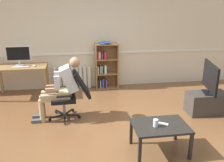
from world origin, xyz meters
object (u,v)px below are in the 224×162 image
at_px(person_seated, 61,87).
at_px(tv_screen, 210,78).
at_px(tv_stand, 207,103).
at_px(coffee_table, 160,128).
at_px(radiator, 72,78).
at_px(drinking_glass, 156,123).
at_px(computer_desk, 21,70).
at_px(spare_remote, 163,124).
at_px(imac_monitor, 18,54).
at_px(office_chair, 72,93).
at_px(bookshelf, 105,66).
at_px(keyboard, 21,67).
at_px(computer_mouse, 34,66).

relative_size(person_seated, tv_screen, 1.37).
bearing_deg(person_seated, tv_screen, 83.09).
relative_size(tv_stand, coffee_table, 0.98).
distance_m(radiator, tv_stand, 3.38).
distance_m(person_seated, drinking_glass, 2.01).
distance_m(computer_desk, spare_remote, 3.76).
bearing_deg(computer_desk, spare_remote, -46.96).
height_order(imac_monitor, spare_remote, imac_monitor).
xyz_separation_m(office_chair, coffee_table, (1.31, -1.39, -0.12)).
height_order(imac_monitor, bookshelf, bookshelf).
height_order(imac_monitor, tv_stand, imac_monitor).
bearing_deg(spare_remote, computer_desk, 77.61).
xyz_separation_m(imac_monitor, coffee_table, (2.54, -2.83, -0.63)).
bearing_deg(bookshelf, tv_stand, -45.18).
xyz_separation_m(radiator, coffee_table, (1.31, -3.14, 0.11)).
bearing_deg(keyboard, computer_desk, 101.81).
bearing_deg(person_seated, office_chair, 90.00).
height_order(tv_stand, tv_screen, tv_screen).
relative_size(bookshelf, office_chair, 1.30).
height_order(keyboard, radiator, keyboard).
bearing_deg(bookshelf, tv_screen, -45.16).
distance_m(computer_mouse, bookshelf, 1.80).
bearing_deg(keyboard, office_chair, -46.37).
relative_size(bookshelf, spare_remote, 8.25).
height_order(bookshelf, coffee_table, bookshelf).
distance_m(imac_monitor, radiator, 1.47).
xyz_separation_m(radiator, spare_remote, (1.36, -3.13, 0.17)).
distance_m(imac_monitor, keyboard, 0.34).
bearing_deg(office_chair, bookshelf, 149.59).
height_order(bookshelf, office_chair, bookshelf).
xyz_separation_m(computer_mouse, tv_stand, (3.61, -1.47, -0.55)).
bearing_deg(radiator, spare_remote, -66.46).
xyz_separation_m(tv_screen, drinking_glass, (-1.52, -1.19, -0.26)).
distance_m(computer_desk, keyboard, 0.19).
xyz_separation_m(bookshelf, spare_remote, (0.49, -3.03, -0.13)).
bearing_deg(drinking_glass, bookshelf, 96.58).
relative_size(person_seated, drinking_glass, 10.96).
distance_m(imac_monitor, tv_screen, 4.32).
bearing_deg(bookshelf, coffee_table, -81.75).
xyz_separation_m(computer_desk, keyboard, (0.03, -0.14, 0.12)).
distance_m(imac_monitor, person_seated, 1.82).
bearing_deg(radiator, coffee_table, -67.35).
bearing_deg(spare_remote, coffee_table, 137.86).
relative_size(tv_screen, drinking_glass, 8.00).
bearing_deg(person_seated, bookshelf, 144.66).
distance_m(drinking_glass, spare_remote, 0.15).
xyz_separation_m(computer_desk, person_seated, (1.00, -1.37, 0.01)).
bearing_deg(computer_mouse, coffee_table, -50.37).
height_order(office_chair, person_seated, person_seated).
height_order(drinking_glass, spare_remote, drinking_glass).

